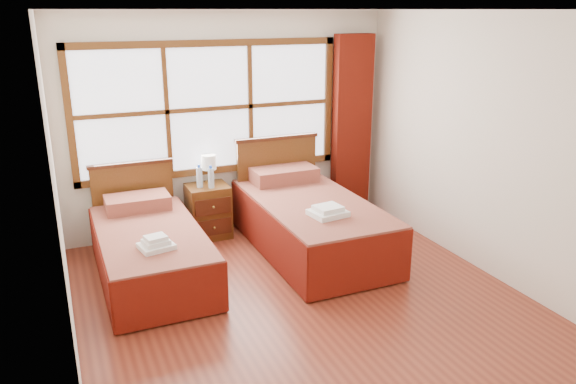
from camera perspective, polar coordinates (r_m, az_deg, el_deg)
name	(u,v)px	position (r m, az deg, el deg)	size (l,w,h in m)	color
floor	(308,306)	(5.28, 2.06, -11.48)	(4.50, 4.50, 0.00)	brown
ceiling	(312,10)	(4.59, 2.44, 18.03)	(4.50, 4.50, 0.00)	white
wall_back	(230,123)	(6.82, -5.95, 6.96)	(4.00, 4.00, 0.00)	silver
wall_left	(58,200)	(4.34, -22.36, -0.77)	(4.50, 4.50, 0.00)	silver
wall_right	(493,148)	(5.89, 20.15, 4.19)	(4.50, 4.50, 0.00)	silver
window	(210,109)	(6.68, -7.97, 8.39)	(3.16, 0.06, 1.56)	white
curtain	(352,126)	(7.35, 6.48, 6.70)	(0.50, 0.16, 2.30)	#621409
bed_left	(150,249)	(5.87, -13.85, -5.62)	(1.00, 2.02, 0.97)	#401B0D
bed_right	(309,220)	(6.33, 2.11, -2.88)	(1.14, 2.22, 1.12)	#401B0D
nightstand	(208,211)	(6.74, -8.08, -1.93)	(0.48, 0.47, 0.64)	#583113
towels_left	(156,244)	(5.27, -13.25, -5.12)	(0.34, 0.31, 0.12)	white
towels_right	(328,211)	(5.73, 4.08, -1.98)	(0.39, 0.35, 0.10)	white
lamp	(209,163)	(6.69, -8.06, 2.93)	(0.17, 0.17, 0.34)	gold
bottle_near	(199,177)	(6.56, -8.99, 1.51)	(0.07, 0.07, 0.27)	#A8C3D8
bottle_far	(211,178)	(6.52, -7.82, 1.44)	(0.07, 0.07, 0.26)	#A8C3D8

